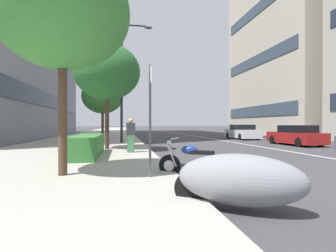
% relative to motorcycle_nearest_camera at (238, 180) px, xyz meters
% --- Properties ---
extents(sidewalk_right_plaza, '(160.00, 8.24, 0.15)m').
position_rel_motorcycle_nearest_camera_xyz_m(sidewalk_right_plaza, '(29.57, 4.59, -0.45)').
color(sidewalk_right_plaza, '#A39E93').
rests_on(sidewalk_right_plaza, ground).
extents(lane_centre_stripe, '(110.00, 0.16, 0.01)m').
position_rel_motorcycle_nearest_camera_xyz_m(lane_centre_stripe, '(34.57, -6.91, -0.52)').
color(lane_centre_stripe, silver).
rests_on(lane_centre_stripe, ground).
extents(motorcycle_nearest_camera, '(1.83, 2.22, 0.96)m').
position_rel_motorcycle_nearest_camera_xyz_m(motorcycle_nearest_camera, '(0.00, 0.00, 0.00)').
color(motorcycle_nearest_camera, gray).
rests_on(motorcycle_nearest_camera, ground).
extents(motorcycle_second_in_row, '(1.20, 1.85, 1.08)m').
position_rel_motorcycle_nearest_camera_xyz_m(motorcycle_second_in_row, '(2.71, -0.01, -0.12)').
color(motorcycle_second_in_row, black).
rests_on(motorcycle_second_in_row, ground).
extents(car_mid_block_traffic, '(4.40, 1.86, 1.40)m').
position_rel_motorcycle_nearest_camera_xyz_m(car_mid_block_traffic, '(12.29, -10.02, 0.13)').
color(car_mid_block_traffic, maroon).
rests_on(car_mid_block_traffic, ground).
extents(car_approaching_light, '(4.67, 2.01, 1.43)m').
position_rel_motorcycle_nearest_camera_xyz_m(car_approaching_light, '(19.88, -9.70, 0.14)').
color(car_approaching_light, silver).
rests_on(car_approaching_light, ground).
extents(parking_sign_by_curb, '(0.32, 0.06, 2.78)m').
position_rel_motorcycle_nearest_camera_xyz_m(parking_sign_by_curb, '(2.35, 1.23, 1.28)').
color(parking_sign_by_curb, '#47494C').
rests_on(parking_sign_by_curb, sidewalk_right_plaza).
extents(street_lamp_with_banners, '(1.26, 2.31, 8.49)m').
position_rel_motorcycle_nearest_camera_xyz_m(street_lamp_with_banners, '(14.72, 1.67, 4.64)').
color(street_lamp_with_banners, '#232326').
rests_on(street_lamp_with_banners, sidewalk_right_plaza).
extents(clipped_hedge_bed, '(4.44, 1.10, 0.85)m').
position_rel_motorcycle_nearest_camera_xyz_m(clipped_hedge_bed, '(7.26, 3.39, 0.05)').
color(clipped_hedge_bed, '#337033').
rests_on(clipped_hedge_bed, sidewalk_right_plaza).
extents(street_tree_far_plaza, '(3.45, 3.45, 5.66)m').
position_rel_motorcycle_nearest_camera_xyz_m(street_tree_far_plaza, '(2.96, 3.42, 3.81)').
color(street_tree_far_plaza, '#473323').
rests_on(street_tree_far_plaza, sidewalk_right_plaza).
extents(street_tree_mid_sidewalk, '(3.50, 3.50, 5.59)m').
position_rel_motorcycle_nearest_camera_xyz_m(street_tree_mid_sidewalk, '(10.07, 2.72, 3.71)').
color(street_tree_mid_sidewalk, '#473323').
rests_on(street_tree_mid_sidewalk, sidewalk_right_plaza).
extents(street_tree_by_lamp_post, '(3.45, 3.45, 5.15)m').
position_rel_motorcycle_nearest_camera_xyz_m(street_tree_by_lamp_post, '(18.49, 3.57, 3.31)').
color(street_tree_by_lamp_post, '#473323').
rests_on(street_tree_by_lamp_post, sidewalk_right_plaza).
extents(pedestrian_on_plaza, '(0.30, 0.43, 1.60)m').
position_rel_motorcycle_nearest_camera_xyz_m(pedestrian_on_plaza, '(8.12, 1.53, 0.43)').
color(pedestrian_on_plaza, '#3F724C').
rests_on(pedestrian_on_plaza, sidewalk_right_plaza).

